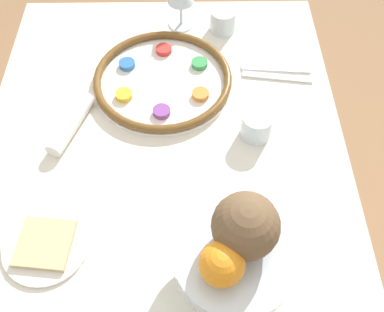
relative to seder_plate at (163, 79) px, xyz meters
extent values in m
plane|color=#99704C|center=(0.21, 0.01, -0.73)|extent=(8.00, 8.00, 0.00)
cube|color=silver|center=(0.21, 0.01, -0.37)|extent=(1.11, 0.85, 0.71)
cylinder|color=silver|center=(0.00, 0.00, -0.01)|extent=(0.35, 0.35, 0.01)
torus|color=brown|center=(0.00, 0.00, 0.00)|extent=(0.35, 0.35, 0.02)
cylinder|color=#844299|center=(0.11, 0.00, 0.00)|extent=(0.04, 0.04, 0.01)
cylinder|color=orange|center=(0.05, 0.10, 0.00)|extent=(0.04, 0.04, 0.01)
cylinder|color=#33934C|center=(-0.05, 0.10, 0.00)|extent=(0.04, 0.04, 0.01)
cylinder|color=red|center=(-0.11, 0.00, 0.00)|extent=(0.04, 0.04, 0.01)
cylinder|color=#2D6BB7|center=(-0.05, -0.10, 0.00)|extent=(0.04, 0.04, 0.01)
cylinder|color=gold|center=(0.05, -0.10, 0.00)|extent=(0.04, 0.04, 0.01)
cylinder|color=silver|center=(-0.24, 0.05, -0.01)|extent=(0.07, 0.07, 0.00)
cylinder|color=silver|center=(-0.24, 0.05, 0.03)|extent=(0.01, 0.01, 0.07)
cylinder|color=silver|center=(0.52, 0.14, -0.01)|extent=(0.11, 0.11, 0.01)
cylinder|color=silver|center=(0.52, 0.14, 0.03)|extent=(0.03, 0.03, 0.07)
cylinder|color=silver|center=(0.52, 0.14, 0.08)|extent=(0.22, 0.22, 0.03)
sphere|color=orange|center=(0.55, 0.12, 0.13)|extent=(0.08, 0.08, 0.08)
sphere|color=brown|center=(0.49, 0.16, 0.15)|extent=(0.12, 0.12, 0.12)
cylinder|color=silver|center=(0.45, -0.22, -0.01)|extent=(0.17, 0.17, 0.01)
cube|color=#D1B784|center=(0.45, -0.22, 0.00)|extent=(0.12, 0.12, 0.01)
cylinder|color=white|center=(0.15, -0.21, 0.00)|extent=(0.18, 0.10, 0.04)
cylinder|color=silver|center=(-0.21, 0.16, 0.02)|extent=(0.07, 0.07, 0.06)
cylinder|color=silver|center=(0.17, 0.22, 0.02)|extent=(0.07, 0.07, 0.06)
cube|color=silver|center=(-0.05, 0.30, -0.01)|extent=(0.03, 0.18, 0.01)
cube|color=silver|center=(-0.02, 0.30, -0.01)|extent=(0.05, 0.18, 0.01)
camera|label=1|loc=(0.82, 0.06, 0.82)|focal=42.00mm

